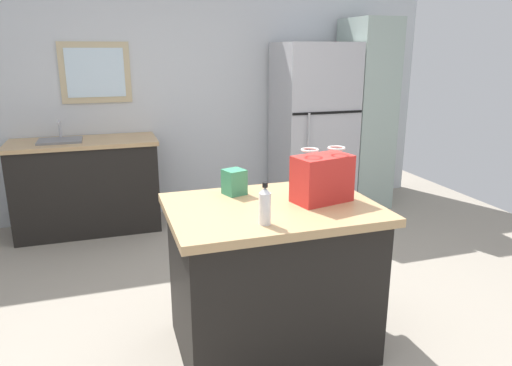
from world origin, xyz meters
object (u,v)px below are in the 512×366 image
Objects in this scene: bottle at (265,206)px; kitchen_island at (272,277)px; refrigerator at (313,129)px; shopping_bag at (322,178)px; small_box at (234,182)px; tall_cabinet at (365,115)px.

kitchen_island is at bearing 63.13° from bottle.
refrigerator is 5.04× the size of shopping_bag.
refrigerator is 2.55m from small_box.
kitchen_island is at bearing -130.04° from tall_cabinet.
refrigerator is 2.58m from shopping_bag.
kitchen_island is 3.23× the size of shopping_bag.
shopping_bag is (-1.03, -2.37, 0.13)m from refrigerator.
tall_cabinet is at bearing 44.39° from small_box.
shopping_bag is (-1.67, -2.37, 0.00)m from tall_cabinet.
kitchen_island is at bearing 176.21° from shopping_bag.
kitchen_island is 0.56× the size of tall_cabinet.
shopping_bag is 0.51m from bottle.
bottle is (0.01, -0.55, 0.02)m from small_box.
tall_cabinet is at bearing 54.72° from shopping_bag.
bottle reaches higher than kitchen_island.
refrigerator is at bearing 54.62° from small_box.
refrigerator is 0.88× the size of tall_cabinet.
shopping_bag reaches higher than bottle.
kitchen_island is 2.74m from refrigerator.
kitchen_island is 0.61m from small_box.
shopping_bag is at bearing -33.09° from small_box.
small_box is (-1.47, -2.08, 0.07)m from refrigerator.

